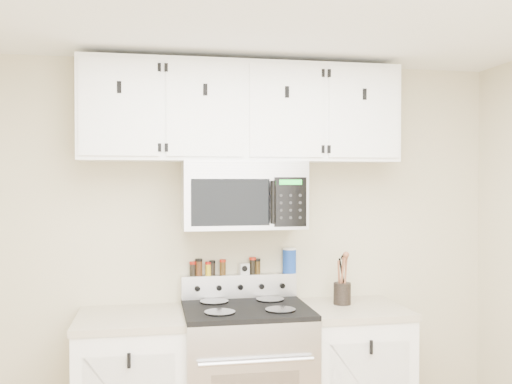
% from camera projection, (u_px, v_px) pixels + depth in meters
% --- Properties ---
extents(back_wall, '(3.50, 0.01, 2.50)m').
position_uv_depth(back_wall, '(238.00, 251.00, 3.79)').
color(back_wall, '#BDB48D').
rests_on(back_wall, floor).
extents(range, '(0.76, 0.65, 1.10)m').
position_uv_depth(range, '(246.00, 381.00, 3.49)').
color(range, '#B7B7BA').
rests_on(range, floor).
extents(base_cabinet_right, '(0.64, 0.62, 0.92)m').
position_uv_depth(base_cabinet_right, '(352.00, 377.00, 3.64)').
color(base_cabinet_right, white).
rests_on(base_cabinet_right, floor).
extents(microwave, '(0.76, 0.44, 0.42)m').
position_uv_depth(microwave, '(243.00, 195.00, 3.59)').
color(microwave, '#9E9EA3').
rests_on(microwave, back_wall).
extents(upper_cabinets, '(2.00, 0.35, 0.62)m').
position_uv_depth(upper_cabinets, '(242.00, 113.00, 3.61)').
color(upper_cabinets, white).
rests_on(upper_cabinets, back_wall).
extents(utensil_crock, '(0.11, 0.11, 0.32)m').
position_uv_depth(utensil_crock, '(342.00, 292.00, 3.68)').
color(utensil_crock, black).
rests_on(utensil_crock, base_cabinet_right).
extents(kitchen_timer, '(0.07, 0.06, 0.07)m').
position_uv_depth(kitchen_timer, '(244.00, 269.00, 3.76)').
color(kitchen_timer, silver).
rests_on(kitchen_timer, range).
extents(salt_canister, '(0.09, 0.09, 0.17)m').
position_uv_depth(salt_canister, '(289.00, 260.00, 3.82)').
color(salt_canister, '#163C9A').
rests_on(salt_canister, range).
extents(spice_jar_0, '(0.04, 0.04, 0.09)m').
position_uv_depth(spice_jar_0, '(193.00, 269.00, 3.70)').
color(spice_jar_0, black).
rests_on(spice_jar_0, range).
extents(spice_jar_1, '(0.05, 0.05, 0.11)m').
position_uv_depth(spice_jar_1, '(199.00, 267.00, 3.71)').
color(spice_jar_1, '#442310').
rests_on(spice_jar_1, range).
extents(spice_jar_2, '(0.04, 0.04, 0.09)m').
position_uv_depth(spice_jar_2, '(209.00, 269.00, 3.72)').
color(spice_jar_2, gold).
rests_on(spice_jar_2, range).
extents(spice_jar_3, '(0.04, 0.04, 0.10)m').
position_uv_depth(spice_jar_3, '(212.00, 268.00, 3.72)').
color(spice_jar_3, black).
rests_on(spice_jar_3, range).
extents(spice_jar_4, '(0.04, 0.04, 0.10)m').
position_uv_depth(spice_jar_4, '(223.00, 267.00, 3.74)').
color(spice_jar_4, '#462E11').
rests_on(spice_jar_4, range).
extents(spice_jar_5, '(0.04, 0.04, 0.11)m').
position_uv_depth(spice_jar_5, '(253.00, 266.00, 3.77)').
color(spice_jar_5, black).
rests_on(spice_jar_5, range).
extents(spice_jar_6, '(0.04, 0.04, 0.10)m').
position_uv_depth(spice_jar_6, '(257.00, 266.00, 3.78)').
color(spice_jar_6, '#402C0F').
rests_on(spice_jar_6, range).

